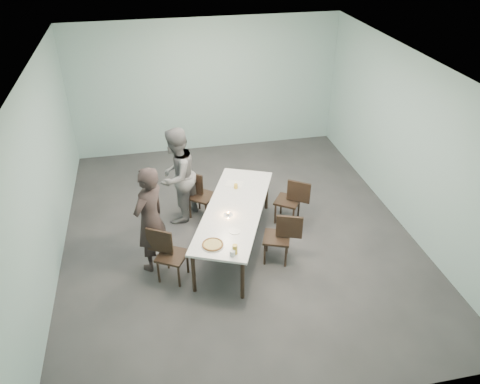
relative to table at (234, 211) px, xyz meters
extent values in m
plane|color=#333335|center=(0.11, 0.32, -0.69)|extent=(7.00, 7.00, 0.00)
cube|color=#94BAB8|center=(0.11, 3.82, 0.81)|extent=(6.00, 0.02, 3.00)
cube|color=#94BAB8|center=(0.11, -3.18, 0.81)|extent=(6.00, 0.02, 3.00)
cube|color=#94BAB8|center=(-2.89, 0.32, 0.81)|extent=(0.02, 7.00, 3.00)
cube|color=#94BAB8|center=(3.11, 0.32, 0.81)|extent=(0.02, 7.00, 3.00)
cube|color=white|center=(0.11, 0.32, 2.31)|extent=(6.00, 7.00, 0.02)
cube|color=white|center=(0.00, 0.00, 0.04)|extent=(1.84, 2.75, 0.04)
cylinder|color=black|center=(-0.81, -0.98, -0.34)|extent=(0.06, 0.06, 0.71)
cylinder|color=black|center=(0.13, 1.27, -0.34)|extent=(0.06, 0.06, 0.71)
cylinder|color=black|center=(-0.13, -1.27, -0.34)|extent=(0.06, 0.06, 0.71)
cylinder|color=black|center=(0.81, 0.98, -0.34)|extent=(0.06, 0.06, 0.71)
cube|color=black|center=(-1.09, -0.61, -0.26)|extent=(0.57, 0.57, 0.04)
cube|color=black|center=(-1.26, -0.52, -0.02)|extent=(0.39, 0.24, 0.40)
cylinder|color=black|center=(-1.33, -0.68, -0.49)|extent=(0.04, 0.04, 0.41)
cylinder|color=black|center=(-1.16, -0.38, -0.49)|extent=(0.04, 0.04, 0.41)
cylinder|color=black|center=(-1.03, -0.84, -0.49)|extent=(0.04, 0.04, 0.41)
cylinder|color=black|center=(-0.86, -0.54, -0.49)|extent=(0.04, 0.04, 0.41)
cube|color=black|center=(-0.41, 0.98, -0.26)|extent=(0.59, 0.59, 0.04)
cube|color=black|center=(-0.56, 1.10, -0.02)|extent=(0.36, 0.29, 0.40)
cylinder|color=black|center=(-0.65, 0.95, -0.49)|extent=(0.04, 0.04, 0.41)
cylinder|color=black|center=(-0.44, 1.22, -0.49)|extent=(0.04, 0.04, 0.41)
cylinder|color=black|center=(-0.38, 0.74, -0.49)|extent=(0.04, 0.04, 0.41)
cylinder|color=black|center=(-0.18, 1.01, -0.49)|extent=(0.04, 0.04, 0.41)
cube|color=black|center=(0.60, -0.50, -0.26)|extent=(0.54, 0.54, 0.04)
cube|color=black|center=(0.77, -0.57, -0.02)|extent=(0.41, 0.19, 0.40)
cylinder|color=black|center=(0.82, -0.40, -0.49)|extent=(0.04, 0.04, 0.41)
cylinder|color=black|center=(0.70, -0.72, -0.49)|extent=(0.04, 0.04, 0.41)
cylinder|color=black|center=(0.50, -0.28, -0.49)|extent=(0.04, 0.04, 0.41)
cylinder|color=black|center=(0.38, -0.60, -0.49)|extent=(0.04, 0.04, 0.41)
cube|color=black|center=(1.08, 0.51, -0.26)|extent=(0.58, 0.58, 0.04)
cube|color=black|center=(1.24, 0.40, -0.02)|extent=(0.37, 0.27, 0.40)
cylinder|color=black|center=(1.32, 0.56, -0.49)|extent=(0.04, 0.04, 0.41)
cylinder|color=black|center=(1.13, 0.28, -0.49)|extent=(0.04, 0.04, 0.41)
cylinder|color=black|center=(1.04, 0.75, -0.49)|extent=(0.04, 0.04, 0.41)
cylinder|color=black|center=(0.85, 0.47, -0.49)|extent=(0.04, 0.04, 0.41)
imported|color=black|center=(-1.37, -0.24, 0.20)|extent=(0.75, 0.77, 1.79)
imported|color=slate|center=(-0.84, 1.01, 0.20)|extent=(1.06, 1.10, 1.79)
cylinder|color=white|center=(-0.50, -0.89, 0.06)|extent=(0.34, 0.34, 0.01)
cylinder|color=#E2CD80|center=(-0.50, -0.89, 0.08)|extent=(0.30, 0.30, 0.01)
torus|color=brown|center=(-0.50, -0.89, 0.08)|extent=(0.32, 0.32, 0.03)
cylinder|color=white|center=(-0.12, -0.61, 0.06)|extent=(0.18, 0.18, 0.01)
cylinder|color=gold|center=(-0.21, -1.13, 0.13)|extent=(0.08, 0.08, 0.15)
cylinder|color=silver|center=(-0.26, -1.17, 0.10)|extent=(0.08, 0.08, 0.09)
cylinder|color=silver|center=(-0.13, -0.16, 0.07)|extent=(0.06, 0.06, 0.03)
cylinder|color=orange|center=(-0.13, -0.16, 0.10)|extent=(0.04, 0.04, 0.01)
cylinder|color=gold|center=(0.15, 0.62, 0.10)|extent=(0.07, 0.07, 0.08)
cube|color=silver|center=(0.15, 0.77, 0.06)|extent=(0.36, 0.32, 0.01)
camera|label=1|loc=(-1.20, -6.24, 4.37)|focal=35.00mm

